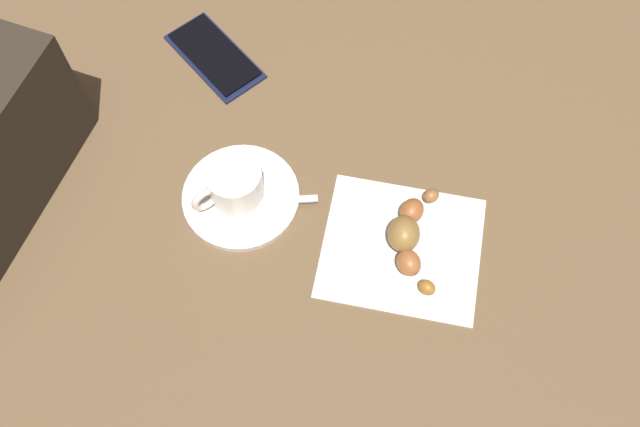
{
  "coord_description": "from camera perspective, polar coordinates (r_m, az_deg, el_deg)",
  "views": [
    {
      "loc": [
        -0.14,
        0.34,
        0.78
      ],
      "look_at": [
        -0.0,
        0.0,
        0.03
      ],
      "focal_mm": 38.49,
      "sensor_mm": 36.0,
      "label": 1
    }
  ],
  "objects": [
    {
      "name": "napkin",
      "position": [
        0.85,
        6.8,
        -2.81
      ],
      "size": [
        0.22,
        0.21,
        0.0
      ],
      "primitive_type": "cube",
      "rotation": [
        0.0,
        0.0,
        0.2
      ],
      "color": "silver",
      "rests_on": "ground"
    },
    {
      "name": "cell_phone",
      "position": [
        1.0,
        -8.77,
        12.83
      ],
      "size": [
        0.17,
        0.13,
        0.01
      ],
      "color": "#141A35",
      "rests_on": "ground"
    },
    {
      "name": "teaspoon",
      "position": [
        0.86,
        -5.97,
        1.13
      ],
      "size": [
        0.12,
        0.07,
        0.01
      ],
      "color": "silver",
      "rests_on": "saucer"
    },
    {
      "name": "croissant",
      "position": [
        0.84,
        7.38,
        -1.82
      ],
      "size": [
        0.09,
        0.14,
        0.04
      ],
      "color": "brown",
      "rests_on": "napkin"
    },
    {
      "name": "espresso_cup",
      "position": [
        0.85,
        -7.2,
        2.52
      ],
      "size": [
        0.07,
        0.09,
        0.05
      ],
      "color": "silver",
      "rests_on": "saucer"
    },
    {
      "name": "ground_plane",
      "position": [
        0.86,
        -0.06,
        -0.67
      ],
      "size": [
        1.8,
        1.8,
        0.0
      ],
      "primitive_type": "plane",
      "color": "brown"
    },
    {
      "name": "sugar_packet",
      "position": [
        0.88,
        -5.65,
        3.8
      ],
      "size": [
        0.06,
        0.04,
        0.01
      ],
      "primitive_type": "cube",
      "rotation": [
        0.0,
        0.0,
        13.02
      ],
      "color": "white",
      "rests_on": "saucer"
    },
    {
      "name": "saucer",
      "position": [
        0.88,
        -6.59,
        1.38
      ],
      "size": [
        0.15,
        0.15,
        0.01
      ],
      "primitive_type": "cylinder",
      "color": "silver",
      "rests_on": "ground"
    }
  ]
}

